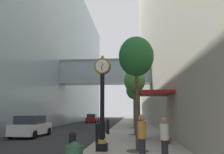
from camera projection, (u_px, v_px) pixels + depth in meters
name	position (u px, v px, depth m)	size (l,w,h in m)	color
ground_plane	(114.00, 127.00, 31.05)	(110.00, 110.00, 0.00)	#262628
sidewalk_right	(133.00, 125.00, 33.80)	(5.22, 80.00, 0.14)	#9E998E
building_block_left	(37.00, 39.00, 37.05)	(22.66, 80.00, 27.09)	#849EB2
street_clock	(102.00, 97.00, 11.76)	(0.84, 0.55, 4.80)	black
bollard_nearest	(72.00, 148.00, 8.00)	(0.27, 0.27, 1.25)	black
bollard_third	(98.00, 133.00, 13.85)	(0.27, 0.27, 1.25)	black
bollard_fourth	(104.00, 129.00, 16.77)	(0.27, 0.27, 1.25)	black
bollard_fifth	(108.00, 126.00, 19.69)	(0.27, 0.27, 1.25)	black
street_tree_near	(136.00, 58.00, 11.96)	(1.80, 1.80, 5.77)	#333335
street_tree_mid_near	(135.00, 81.00, 19.77)	(1.81, 1.81, 5.56)	#333335
street_tree_mid_far	(134.00, 91.00, 27.59)	(1.83, 1.83, 5.44)	#333335
pedestrian_walking	(165.00, 138.00, 9.20)	(0.52, 0.46, 1.67)	#23232D
pedestrian_by_clock	(142.00, 136.00, 9.18)	(0.48, 0.48, 1.80)	#23232D
storefront_awning	(153.00, 94.00, 16.65)	(2.40, 3.60, 3.30)	maroon
car_white_near	(31.00, 127.00, 18.92)	(2.11, 4.43, 1.71)	silver
car_red_mid	(92.00, 118.00, 42.74)	(1.96, 4.01, 1.57)	#AD191E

